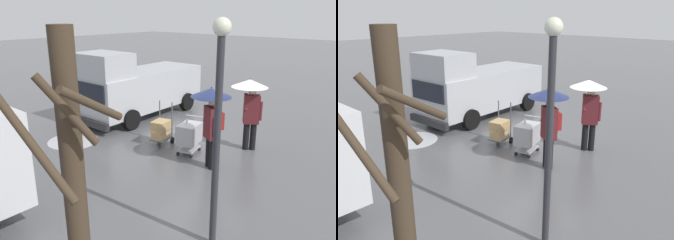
# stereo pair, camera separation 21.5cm
# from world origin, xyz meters

# --- Properties ---
(ground_plane) EXTENTS (90.00, 90.00, 0.00)m
(ground_plane) POSITION_xyz_m (0.00, 0.00, 0.00)
(ground_plane) COLOR #5B5B5E
(slush_patch_near_cluster) EXTENTS (1.58, 1.58, 0.01)m
(slush_patch_near_cluster) POSITION_xyz_m (3.29, 2.15, 0.00)
(slush_patch_near_cluster) COLOR silver
(slush_patch_near_cluster) RESTS_ON ground
(cargo_van_parked_right) EXTENTS (2.34, 5.40, 2.60)m
(cargo_van_parked_right) POSITION_xyz_m (3.75, -1.16, 1.18)
(cargo_van_parked_right) COLOR #B7BABF
(cargo_van_parked_right) RESTS_ON ground
(shopping_cart_vendor) EXTENTS (0.73, 0.93, 1.04)m
(shopping_cart_vendor) POSITION_xyz_m (-0.06, 0.47, 0.57)
(shopping_cart_vendor) COLOR #B2B2B7
(shopping_cart_vendor) RESTS_ON ground
(hand_dolly_boxes) EXTENTS (0.63, 0.79, 1.32)m
(hand_dolly_boxes) POSITION_xyz_m (0.98, 0.53, 0.49)
(hand_dolly_boxes) COLOR #515156
(hand_dolly_boxes) RESTS_ON ground
(pedestrian_pink_side) EXTENTS (1.04, 1.04, 2.15)m
(pedestrian_pink_side) POSITION_xyz_m (-1.18, -0.92, 1.57)
(pedestrian_pink_side) COLOR black
(pedestrian_pink_side) RESTS_ON ground
(pedestrian_black_side) EXTENTS (1.04, 1.04, 2.15)m
(pedestrian_black_side) POSITION_xyz_m (-1.04, 0.82, 1.57)
(pedestrian_black_side) COLOR black
(pedestrian_black_side) RESTS_ON ground
(bare_tree_near) EXTENTS (1.01, 1.04, 3.82)m
(bare_tree_near) POSITION_xyz_m (-2.88, 6.05, 2.00)
(bare_tree_near) COLOR #423323
(bare_tree_near) RESTS_ON ground
(street_lamp) EXTENTS (0.28, 0.28, 3.86)m
(street_lamp) POSITION_xyz_m (-2.90, 3.41, 2.37)
(street_lamp) COLOR #2D2D33
(street_lamp) RESTS_ON ground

